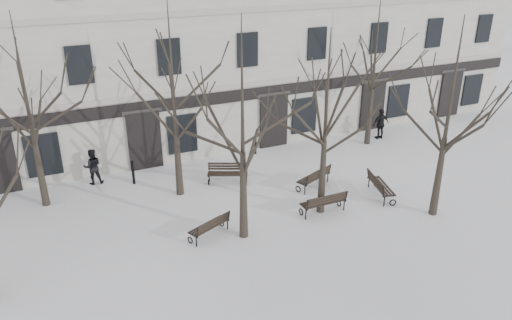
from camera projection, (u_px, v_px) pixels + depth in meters
ground at (283, 229)px, 19.54m from camera, size 100.00×100.00×0.00m
building at (179, 35)px, 28.11m from camera, size 40.40×10.20×11.40m
tree_1 at (242, 107)px, 16.99m from camera, size 5.79×5.79×8.26m
tree_2 at (327, 103)px, 18.93m from camera, size 5.27×5.27×7.53m
tree_3 at (451, 97)px, 18.62m from camera, size 5.61×5.61×8.01m
tree_4 at (25, 91)px, 19.33m from camera, size 5.63×5.63×8.04m
tree_5 at (172, 78)px, 20.14m from camera, size 5.89×5.89×8.41m
tree_6 at (375, 54)px, 25.81m from camera, size 5.59×5.59×7.99m
bench_1 at (210, 226)px, 18.83m from camera, size 1.80×1.25×0.87m
bench_2 at (324, 202)px, 20.43m from camera, size 1.94×0.71×0.97m
bench_3 at (228, 173)px, 23.11m from camera, size 1.93×1.36×0.93m
bench_4 at (315, 177)px, 22.66m from camera, size 1.95×1.33×0.94m
bench_5 at (380, 185)px, 21.83m from camera, size 1.20×2.03×0.97m
bollard_a at (133, 172)px, 22.94m from camera, size 0.15×0.15×1.15m
bollard_b at (255, 144)px, 26.24m from camera, size 0.14×0.14×1.07m
pedestrian_b at (95, 183)px, 23.22m from camera, size 0.88×0.71×1.71m
pedestrian_c at (379, 138)px, 28.52m from camera, size 1.04×0.43×1.77m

